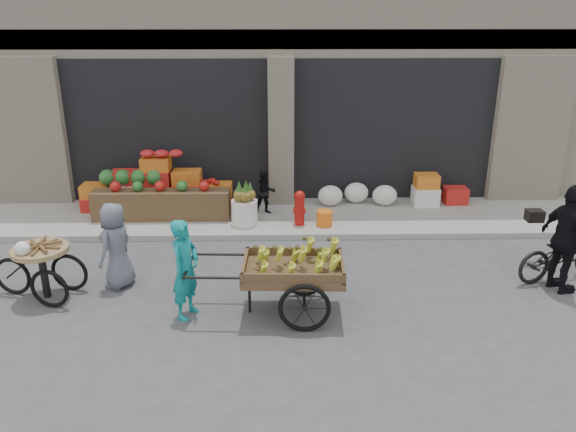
{
  "coord_description": "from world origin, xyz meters",
  "views": [
    {
      "loc": [
        -0.09,
        -6.97,
        4.24
      ],
      "look_at": [
        0.08,
        1.41,
        1.1
      ],
      "focal_mm": 35.0,
      "sensor_mm": 36.0,
      "label": 1
    }
  ],
  "objects_px": {
    "fire_hydrant": "(299,206)",
    "orange_bucket": "(324,218)",
    "vendor_woman": "(185,269)",
    "pineapple_bin": "(245,212)",
    "bicycle": "(563,254)",
    "cyclist": "(567,240)",
    "seated_person": "(265,193)",
    "vendor_grey": "(116,246)",
    "banana_cart": "(289,266)",
    "tricycle_cart": "(42,264)"
  },
  "relations": [
    {
      "from": "bicycle",
      "to": "vendor_grey",
      "type": "bearing_deg",
      "value": 73.65
    },
    {
      "from": "vendor_grey",
      "to": "banana_cart",
      "type": "bearing_deg",
      "value": 93.38
    },
    {
      "from": "seated_person",
      "to": "bicycle",
      "type": "xyz_separation_m",
      "value": [
        4.93,
        -2.9,
        -0.13
      ]
    },
    {
      "from": "pineapple_bin",
      "to": "tricycle_cart",
      "type": "relative_size",
      "value": 0.36
    },
    {
      "from": "seated_person",
      "to": "bicycle",
      "type": "distance_m",
      "value": 5.72
    },
    {
      "from": "orange_bucket",
      "to": "bicycle",
      "type": "xyz_separation_m",
      "value": [
        3.73,
        -2.2,
        0.18
      ]
    },
    {
      "from": "vendor_woman",
      "to": "tricycle_cart",
      "type": "bearing_deg",
      "value": 97.69
    },
    {
      "from": "vendor_woman",
      "to": "orange_bucket",
      "type": "bearing_deg",
      "value": -12.31
    },
    {
      "from": "tricycle_cart",
      "to": "vendor_grey",
      "type": "height_order",
      "value": "vendor_grey"
    },
    {
      "from": "fire_hydrant",
      "to": "vendor_grey",
      "type": "relative_size",
      "value": 0.51
    },
    {
      "from": "banana_cart",
      "to": "pineapple_bin",
      "type": "bearing_deg",
      "value": 106.33
    },
    {
      "from": "seated_person",
      "to": "vendor_grey",
      "type": "xyz_separation_m",
      "value": [
        -2.29,
        -3.0,
        0.12
      ]
    },
    {
      "from": "pineapple_bin",
      "to": "orange_bucket",
      "type": "distance_m",
      "value": 1.61
    },
    {
      "from": "tricycle_cart",
      "to": "vendor_grey",
      "type": "distance_m",
      "value": 1.11
    },
    {
      "from": "pineapple_bin",
      "to": "fire_hydrant",
      "type": "xyz_separation_m",
      "value": [
        1.1,
        -0.05,
        0.13
      ]
    },
    {
      "from": "fire_hydrant",
      "to": "cyclist",
      "type": "relative_size",
      "value": 0.41
    },
    {
      "from": "pineapple_bin",
      "to": "vendor_woman",
      "type": "bearing_deg",
      "value": -100.99
    },
    {
      "from": "bicycle",
      "to": "seated_person",
      "type": "bearing_deg",
      "value": 42.38
    },
    {
      "from": "banana_cart",
      "to": "fire_hydrant",
      "type": "bearing_deg",
      "value": 87.53
    },
    {
      "from": "pineapple_bin",
      "to": "vendor_woman",
      "type": "xyz_separation_m",
      "value": [
        -0.65,
        -3.36,
        0.37
      ]
    },
    {
      "from": "fire_hydrant",
      "to": "cyclist",
      "type": "height_order",
      "value": "cyclist"
    },
    {
      "from": "banana_cart",
      "to": "seated_person",
      "type": "bearing_deg",
      "value": 98.54
    },
    {
      "from": "seated_person",
      "to": "cyclist",
      "type": "xyz_separation_m",
      "value": [
        4.73,
        -3.3,
        0.29
      ]
    },
    {
      "from": "pineapple_bin",
      "to": "vendor_woman",
      "type": "relative_size",
      "value": 0.35
    },
    {
      "from": "pineapple_bin",
      "to": "tricycle_cart",
      "type": "bearing_deg",
      "value": -136.71
    },
    {
      "from": "vendor_woman",
      "to": "fire_hydrant",
      "type": "bearing_deg",
      "value": -5.57
    },
    {
      "from": "orange_bucket",
      "to": "fire_hydrant",
      "type": "bearing_deg",
      "value": 174.29
    },
    {
      "from": "fire_hydrant",
      "to": "tricycle_cart",
      "type": "distance_m",
      "value": 4.86
    },
    {
      "from": "banana_cart",
      "to": "cyclist",
      "type": "height_order",
      "value": "cyclist"
    },
    {
      "from": "orange_bucket",
      "to": "vendor_grey",
      "type": "bearing_deg",
      "value": -146.61
    },
    {
      "from": "seated_person",
      "to": "vendor_woman",
      "type": "xyz_separation_m",
      "value": [
        -1.05,
        -3.96,
        0.16
      ]
    },
    {
      "from": "vendor_grey",
      "to": "orange_bucket",
      "type": "bearing_deg",
      "value": 145.26
    },
    {
      "from": "pineapple_bin",
      "to": "vendor_woman",
      "type": "height_order",
      "value": "vendor_woman"
    },
    {
      "from": "orange_bucket",
      "to": "tricycle_cart",
      "type": "relative_size",
      "value": 0.22
    },
    {
      "from": "pineapple_bin",
      "to": "banana_cart",
      "type": "xyz_separation_m",
      "value": [
        0.83,
        -3.31,
        0.38
      ]
    },
    {
      "from": "vendor_grey",
      "to": "bicycle",
      "type": "relative_size",
      "value": 0.82
    },
    {
      "from": "seated_person",
      "to": "cyclist",
      "type": "height_order",
      "value": "cyclist"
    },
    {
      "from": "fire_hydrant",
      "to": "cyclist",
      "type": "xyz_separation_m",
      "value": [
        4.03,
        -2.65,
        0.37
      ]
    },
    {
      "from": "orange_bucket",
      "to": "cyclist",
      "type": "height_order",
      "value": "cyclist"
    },
    {
      "from": "pineapple_bin",
      "to": "cyclist",
      "type": "relative_size",
      "value": 0.3
    },
    {
      "from": "cyclist",
      "to": "bicycle",
      "type": "bearing_deg",
      "value": -43.76
    },
    {
      "from": "pineapple_bin",
      "to": "bicycle",
      "type": "bearing_deg",
      "value": -23.3
    },
    {
      "from": "orange_bucket",
      "to": "banana_cart",
      "type": "distance_m",
      "value": 3.34
    },
    {
      "from": "tricycle_cart",
      "to": "cyclist",
      "type": "bearing_deg",
      "value": 11.65
    },
    {
      "from": "fire_hydrant",
      "to": "orange_bucket",
      "type": "bearing_deg",
      "value": -5.71
    },
    {
      "from": "bicycle",
      "to": "banana_cart",
      "type": "bearing_deg",
      "value": 85.52
    },
    {
      "from": "pineapple_bin",
      "to": "orange_bucket",
      "type": "bearing_deg",
      "value": -3.58
    },
    {
      "from": "orange_bucket",
      "to": "vendor_grey",
      "type": "height_order",
      "value": "vendor_grey"
    },
    {
      "from": "seated_person",
      "to": "vendor_woman",
      "type": "relative_size",
      "value": 0.62
    },
    {
      "from": "fire_hydrant",
      "to": "tricycle_cart",
      "type": "relative_size",
      "value": 0.49
    }
  ]
}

